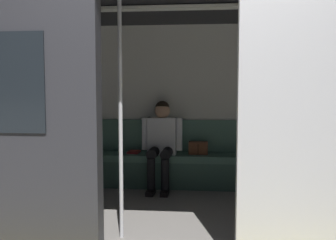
{
  "coord_description": "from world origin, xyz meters",
  "views": [
    {
      "loc": [
        -0.29,
        2.83,
        1.33
      ],
      "look_at": [
        0.12,
        -1.28,
        1.0
      ],
      "focal_mm": 40.83,
      "sensor_mm": 36.0,
      "label": 1
    }
  ],
  "objects_px": {
    "train_car": "(172,68)",
    "grab_pole_door": "(121,115)",
    "bench_seat": "(184,162)",
    "book": "(134,152)",
    "person_seated": "(161,139)",
    "handbag": "(198,148)"
  },
  "relations": [
    {
      "from": "handbag",
      "to": "book",
      "type": "relative_size",
      "value": 1.18
    },
    {
      "from": "train_car",
      "to": "grab_pole_door",
      "type": "distance_m",
      "value": 0.97
    },
    {
      "from": "handbag",
      "to": "book",
      "type": "bearing_deg",
      "value": -0.24
    },
    {
      "from": "handbag",
      "to": "book",
      "type": "height_order",
      "value": "handbag"
    },
    {
      "from": "handbag",
      "to": "person_seated",
      "type": "bearing_deg",
      "value": 13.92
    },
    {
      "from": "grab_pole_door",
      "to": "book",
      "type": "bearing_deg",
      "value": -82.62
    },
    {
      "from": "bench_seat",
      "to": "grab_pole_door",
      "type": "height_order",
      "value": "grab_pole_door"
    },
    {
      "from": "train_car",
      "to": "person_seated",
      "type": "relative_size",
      "value": 5.43
    },
    {
      "from": "train_car",
      "to": "person_seated",
      "type": "height_order",
      "value": "train_car"
    },
    {
      "from": "person_seated",
      "to": "grab_pole_door",
      "type": "distance_m",
      "value": 1.82
    },
    {
      "from": "person_seated",
      "to": "book",
      "type": "distance_m",
      "value": 0.47
    },
    {
      "from": "bench_seat",
      "to": "book",
      "type": "xyz_separation_m",
      "value": [
        0.7,
        -0.07,
        0.12
      ]
    },
    {
      "from": "train_car",
      "to": "handbag",
      "type": "height_order",
      "value": "train_car"
    },
    {
      "from": "person_seated",
      "to": "handbag",
      "type": "relative_size",
      "value": 4.54
    },
    {
      "from": "bench_seat",
      "to": "grab_pole_door",
      "type": "xyz_separation_m",
      "value": [
        0.46,
        1.81,
        0.76
      ]
    },
    {
      "from": "person_seated",
      "to": "handbag",
      "type": "height_order",
      "value": "person_seated"
    },
    {
      "from": "bench_seat",
      "to": "grab_pole_door",
      "type": "bearing_deg",
      "value": 75.82
    },
    {
      "from": "train_car",
      "to": "book",
      "type": "height_order",
      "value": "train_car"
    },
    {
      "from": "person_seated",
      "to": "handbag",
      "type": "bearing_deg",
      "value": -166.08
    },
    {
      "from": "handbag",
      "to": "book",
      "type": "distance_m",
      "value": 0.9
    },
    {
      "from": "handbag",
      "to": "book",
      "type": "xyz_separation_m",
      "value": [
        0.89,
        -0.0,
        -0.07
      ]
    },
    {
      "from": "bench_seat",
      "to": "handbag",
      "type": "height_order",
      "value": "handbag"
    }
  ]
}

